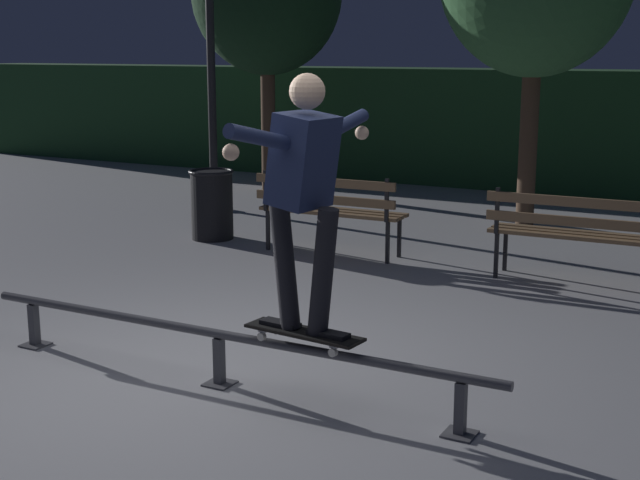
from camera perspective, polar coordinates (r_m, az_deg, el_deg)
ground_plane at (r=6.02m, az=-5.88°, el=-8.87°), size 90.00×90.00×0.00m
hedge_backdrop at (r=14.24m, az=15.32°, el=6.78°), size 24.00×1.20×1.84m
grind_rail at (r=5.84m, az=-6.51°, el=-6.53°), size 3.88×0.18×0.38m
skateboard at (r=5.47m, az=-1.04°, el=-6.00°), size 0.80×0.28×0.09m
skateboarder at (r=5.25m, az=-1.05°, el=3.74°), size 0.63×1.40×1.56m
park_bench_leftmost at (r=9.37m, az=0.59°, el=2.23°), size 1.61×0.45×0.88m
park_bench_left_center at (r=8.52m, az=16.02°, el=0.74°), size 1.61×0.45×0.88m
lamp_post_left at (r=12.11m, az=-7.06°, el=13.63°), size 0.32×0.32×3.90m
trash_can at (r=10.29m, az=-6.94°, el=2.34°), size 0.52×0.52×0.80m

